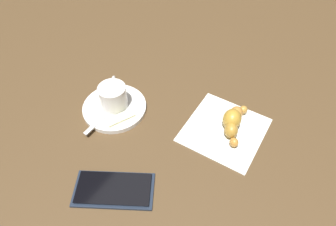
% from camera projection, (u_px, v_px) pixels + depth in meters
% --- Properties ---
extents(ground_plane, '(1.80, 1.80, 0.00)m').
position_uv_depth(ground_plane, '(177.00, 118.00, 0.66)').
color(ground_plane, '#49351F').
extents(saucer, '(0.14, 0.14, 0.01)m').
position_uv_depth(saucer, '(115.00, 108.00, 0.68)').
color(saucer, silver).
rests_on(saucer, ground).
extents(espresso_cup, '(0.07, 0.08, 0.05)m').
position_uv_depth(espresso_cup, '(113.00, 96.00, 0.65)').
color(espresso_cup, silver).
rests_on(espresso_cup, saucer).
extents(teaspoon, '(0.02, 0.13, 0.01)m').
position_uv_depth(teaspoon, '(113.00, 108.00, 0.66)').
color(teaspoon, silver).
rests_on(teaspoon, saucer).
extents(sugar_packet, '(0.04, 0.06, 0.01)m').
position_uv_depth(sugar_packet, '(120.00, 118.00, 0.64)').
color(sugar_packet, beige).
rests_on(sugar_packet, saucer).
extents(napkin, '(0.16, 0.17, 0.00)m').
position_uv_depth(napkin, '(224.00, 130.00, 0.64)').
color(napkin, silver).
rests_on(napkin, ground).
extents(croissant, '(0.06, 0.11, 0.05)m').
position_uv_depth(croissant, '(233.00, 121.00, 0.63)').
color(croissant, '#B08035').
rests_on(croissant, napkin).
extents(cell_phone, '(0.16, 0.14, 0.01)m').
position_uv_depth(cell_phone, '(115.00, 190.00, 0.54)').
color(cell_phone, '#192130').
rests_on(cell_phone, ground).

